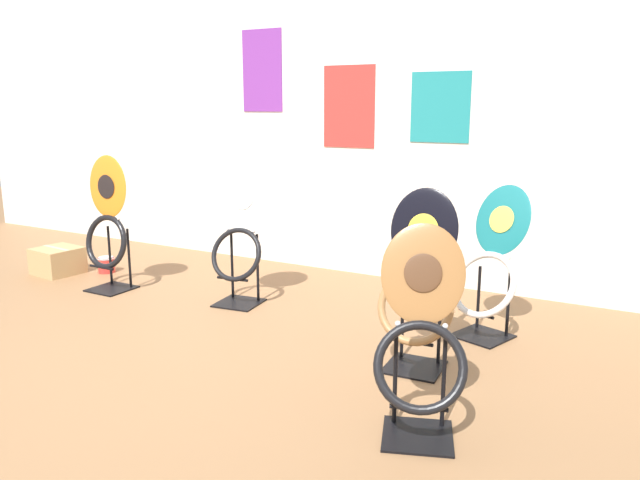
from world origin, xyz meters
The scene contains 9 objects.
ground_plane centered at (0.00, 0.00, 0.00)m, with size 14.00×14.00×0.00m, color #8E6642.
wall_back centered at (0.00, 2.51, 1.30)m, with size 8.00×0.07×2.60m.
toilet_seat_display_white_plain centered at (0.05, 1.43, 0.46)m, with size 0.39×0.34×0.91m.
toilet_seat_display_orange_sun centered at (-0.94, 1.21, 0.47)m, with size 0.39×0.28×0.96m.
toilet_seat_display_woodgrain centered at (1.70, 0.38, 0.38)m, with size 0.45×0.45×0.84m.
toilet_seat_display_teal_sax centered at (1.66, 1.61, 0.40)m, with size 0.46×0.46×0.86m.
toilet_seat_display_jazz_black centered at (1.46, 1.00, 0.44)m, with size 0.40×0.31×0.91m.
paint_can centered at (-1.34, 1.53, 0.07)m, with size 0.14×0.14×0.13m.
storage_box centered at (-1.65, 1.32, 0.10)m, with size 0.35×0.34×0.21m.
Camera 1 is at (2.48, -1.83, 1.30)m, focal length 35.00 mm.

